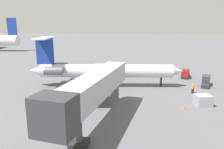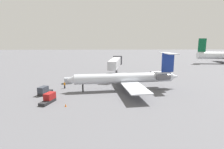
# 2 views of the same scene
# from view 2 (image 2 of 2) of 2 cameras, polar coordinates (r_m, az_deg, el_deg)

# --- Properties ---
(ground_plane) EXTENTS (400.00, 400.00, 0.10)m
(ground_plane) POSITION_cam_2_polar(r_m,az_deg,el_deg) (48.44, 4.59, -4.07)
(ground_plane) COLOR #5B5B60
(regional_jet) EXTENTS (23.24, 28.54, 9.09)m
(regional_jet) POSITION_cam_2_polar(r_m,az_deg,el_deg) (45.52, 5.18, -0.96)
(regional_jet) COLOR silver
(regional_jet) RESTS_ON ground_plane
(jet_bridge) EXTENTS (18.32, 5.83, 6.44)m
(jet_bridge) POSITION_cam_2_polar(r_m,az_deg,el_deg) (62.47, 1.13, 3.75)
(jet_bridge) COLOR #ADADB2
(jet_bridge) RESTS_ON ground_plane
(ground_crew_marshaller) EXTENTS (0.48, 0.44, 1.69)m
(ground_crew_marshaller) POSITION_cam_2_polar(r_m,az_deg,el_deg) (48.68, -14.53, -3.21)
(ground_crew_marshaller) COLOR black
(ground_crew_marshaller) RESTS_ON ground_plane
(baggage_tug_lead) EXTENTS (4.23, 2.51, 1.90)m
(baggage_tug_lead) POSITION_cam_2_polar(r_m,az_deg,el_deg) (44.68, -20.35, -4.79)
(baggage_tug_lead) COLOR #262628
(baggage_tug_lead) RESTS_ON ground_plane
(baggage_tug_trailing) EXTENTS (4.23, 2.51, 1.90)m
(baggage_tug_trailing) POSITION_cam_2_polar(r_m,az_deg,el_deg) (38.65, -19.06, -7.07)
(baggage_tug_trailing) COLOR #262628
(baggage_tug_trailing) RESTS_ON ground_plane
(cargo_container_uld) EXTENTS (2.43, 2.65, 1.61)m
(cargo_container_uld) POSITION_cam_2_polar(r_m,az_deg,el_deg) (54.19, -13.45, -1.83)
(cargo_container_uld) COLOR #999EA8
(cargo_container_uld) RESTS_ON ground_plane
(traffic_cone_near) EXTENTS (0.36, 0.36, 0.55)m
(traffic_cone_near) POSITION_cam_2_polar(r_m,az_deg,el_deg) (35.66, -14.22, -9.24)
(traffic_cone_near) COLOR orange
(traffic_cone_near) RESTS_ON ground_plane
(traffic_cone_mid) EXTENTS (0.36, 0.36, 0.55)m
(traffic_cone_mid) POSITION_cam_2_polar(r_m,az_deg,el_deg) (55.51, -10.19, -1.97)
(traffic_cone_mid) COLOR orange
(traffic_cone_mid) RESTS_ON ground_plane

